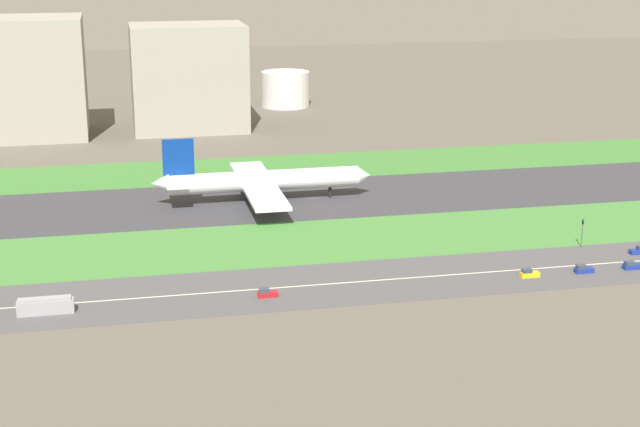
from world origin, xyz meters
name	(u,v)px	position (x,y,z in m)	size (l,w,h in m)	color
ground_plane	(314,198)	(0.00, 0.00, 0.00)	(800.00, 800.00, 0.00)	#5B564C
runway	(313,198)	(0.00, 0.00, 0.05)	(280.00, 46.00, 0.10)	#38383D
grass_median_north	(289,167)	(0.00, 41.00, 0.05)	(280.00, 36.00, 0.10)	#3D7A33
grass_median_south	(346,239)	(0.00, -41.00, 0.05)	(280.00, 36.00, 0.10)	#427F38
highway	(378,280)	(0.00, -73.00, 0.05)	(280.00, 28.00, 0.10)	#4C4C4F
highway_centerline	(378,280)	(0.00, -73.00, 0.11)	(266.00, 0.50, 0.01)	silver
airliner	(259,181)	(-16.23, 0.00, 6.23)	(65.00, 56.00, 19.70)	white
car_2	(267,293)	(-26.57, -78.00, 0.92)	(4.40, 1.80, 2.00)	#B2191E
car_1	(632,266)	(60.46, -78.00, 0.92)	(4.40, 1.80, 2.00)	navy
car_5	(639,250)	(68.12, -68.00, 0.92)	(4.40, 1.80, 2.00)	navy
bus_0	(45,306)	(-73.14, -78.00, 1.82)	(11.60, 2.50, 3.50)	#99999E
car_0	(529,273)	(34.57, -78.00, 0.92)	(4.40, 1.80, 2.00)	yellow
car_4	(583,269)	(48.15, -78.00, 0.92)	(4.40, 1.80, 2.00)	navy
traffic_light	(582,231)	(56.61, -60.01, 4.29)	(0.36, 0.50, 7.20)	#4C4C51
terminal_building	(23,78)	(-90.00, 114.00, 22.79)	(46.27, 36.88, 45.57)	#9E998E
hangar_building	(189,78)	(-26.92, 114.00, 20.89)	(44.66, 30.77, 41.77)	#9E998E
fuel_tank_west	(285,89)	(19.98, 159.00, 7.91)	(21.65, 21.65, 15.81)	silver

